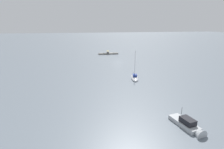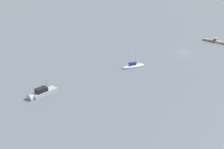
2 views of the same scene
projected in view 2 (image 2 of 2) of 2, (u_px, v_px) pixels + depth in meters
The scene contains 7 objects.
ground_plane at pixel (185, 52), 69.98m from camera, with size 500.00×500.00×0.00m, color slate.
seawall_pier at pixel (216, 41), 80.95m from camera, with size 9.84×1.95×0.70m.
person_seated_brown_left at pixel (216, 40), 80.66m from camera, with size 0.41×0.61×0.73m.
person_seated_dark_right at pixel (214, 40), 81.03m from camera, with size 0.41×0.61×0.73m.
umbrella_open_yellow at pixel (216, 37), 80.55m from camera, with size 1.38×1.38×1.30m.
sailboat_white_far at pixel (133, 66), 57.12m from camera, with size 3.39×6.83×8.16m.
motorboat_grey_near at pixel (40, 94), 42.79m from camera, with size 2.83×6.15×3.32m.
Camera 2 is at (-38.34, 60.10, 20.55)m, focal length 34.73 mm.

